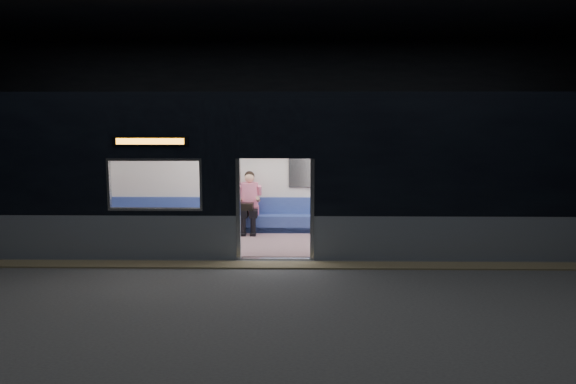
{
  "coord_description": "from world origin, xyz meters",
  "views": [
    {
      "loc": [
        0.48,
        -10.94,
        3.09
      ],
      "look_at": [
        0.23,
        2.3,
        1.2
      ],
      "focal_mm": 38.0,
      "sensor_mm": 36.0,
      "label": 1
    }
  ],
  "objects": [
    {
      "name": "station_floor",
      "position": [
        0.0,
        0.0,
        -0.01
      ],
      "size": [
        24.0,
        14.0,
        0.01
      ],
      "primitive_type": "cube",
      "color": "#47494C",
      "rests_on": "ground"
    },
    {
      "name": "handbag",
      "position": [
        -0.77,
        3.29,
        0.71
      ],
      "size": [
        0.41,
        0.38,
        0.16
      ],
      "primitive_type": "cube",
      "rotation": [
        0.0,
        0.0,
        0.42
      ],
      "color": "black",
      "rests_on": "passenger"
    },
    {
      "name": "passenger",
      "position": [
        -0.72,
        3.55,
        0.84
      ],
      "size": [
        0.44,
        0.76,
        1.48
      ],
      "rotation": [
        0.0,
        0.0,
        -0.05
      ],
      "color": "black",
      "rests_on": "metro_car"
    },
    {
      "name": "tactile_strip",
      "position": [
        0.0,
        0.55,
        0.01
      ],
      "size": [
        22.8,
        0.5,
        0.03
      ],
      "primitive_type": "cube",
      "color": "#8C7F59",
      "rests_on": "station_floor"
    },
    {
      "name": "station_envelope",
      "position": [
        0.0,
        0.0,
        3.66
      ],
      "size": [
        24.0,
        14.0,
        5.0
      ],
      "color": "black",
      "rests_on": "station_floor"
    },
    {
      "name": "transit_map",
      "position": [
        0.81,
        3.85,
        1.5
      ],
      "size": [
        1.07,
        0.03,
        0.7
      ],
      "primitive_type": "cube",
      "color": "white",
      "rests_on": "metro_car"
    },
    {
      "name": "metro_car",
      "position": [
        -0.0,
        2.54,
        1.85
      ],
      "size": [
        18.0,
        3.04,
        3.35
      ],
      "color": "gray",
      "rests_on": "station_floor"
    }
  ]
}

